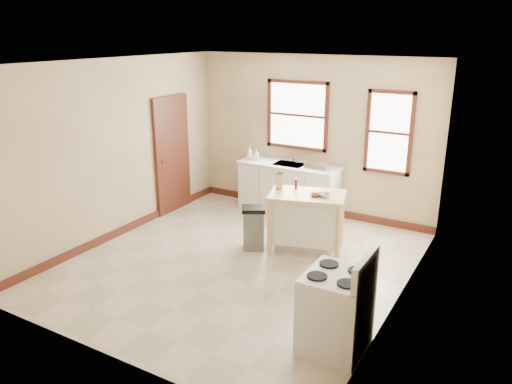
# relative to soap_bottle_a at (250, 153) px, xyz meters

# --- Properties ---
(floor) EXTENTS (5.00, 5.00, 0.00)m
(floor) POSITION_rel_soap_bottle_a_xyz_m (1.09, -2.14, -1.04)
(floor) COLOR #C5B19C
(floor) RESTS_ON ground
(ceiling) EXTENTS (5.00, 5.00, 0.00)m
(ceiling) POSITION_rel_soap_bottle_a_xyz_m (1.09, -2.14, 1.76)
(ceiling) COLOR white
(ceiling) RESTS_ON ground
(wall_back) EXTENTS (4.50, 0.04, 2.80)m
(wall_back) POSITION_rel_soap_bottle_a_xyz_m (1.09, 0.36, 0.36)
(wall_back) COLOR #CCBA86
(wall_back) RESTS_ON ground
(wall_left) EXTENTS (0.04, 5.00, 2.80)m
(wall_left) POSITION_rel_soap_bottle_a_xyz_m (-1.16, -2.14, 0.36)
(wall_left) COLOR #CCBA86
(wall_left) RESTS_ON ground
(wall_right) EXTENTS (0.04, 5.00, 2.80)m
(wall_right) POSITION_rel_soap_bottle_a_xyz_m (3.34, -2.14, 0.36)
(wall_right) COLOR #CCBA86
(wall_right) RESTS_ON ground
(window_main) EXTENTS (1.17, 0.06, 1.22)m
(window_main) POSITION_rel_soap_bottle_a_xyz_m (0.79, 0.34, 0.71)
(window_main) COLOR #411611
(window_main) RESTS_ON wall_back
(window_side) EXTENTS (0.77, 0.06, 1.37)m
(window_side) POSITION_rel_soap_bottle_a_xyz_m (2.44, 0.34, 0.56)
(window_side) COLOR #411611
(window_side) RESTS_ON wall_back
(door_left) EXTENTS (0.06, 0.90, 2.10)m
(door_left) POSITION_rel_soap_bottle_a_xyz_m (-1.12, -0.84, 0.01)
(door_left) COLOR #411611
(door_left) RESTS_ON ground
(baseboard_back) EXTENTS (4.50, 0.04, 0.12)m
(baseboard_back) POSITION_rel_soap_bottle_a_xyz_m (1.09, 0.33, -0.98)
(baseboard_back) COLOR #411611
(baseboard_back) RESTS_ON ground
(baseboard_left) EXTENTS (0.04, 5.00, 0.12)m
(baseboard_left) POSITION_rel_soap_bottle_a_xyz_m (-1.13, -2.14, -0.98)
(baseboard_left) COLOR #411611
(baseboard_left) RESTS_ON ground
(sink_counter) EXTENTS (1.86, 0.62, 0.92)m
(sink_counter) POSITION_rel_soap_bottle_a_xyz_m (0.79, 0.06, -0.58)
(sink_counter) COLOR silver
(sink_counter) RESTS_ON ground
(faucet) EXTENTS (0.03, 0.03, 0.22)m
(faucet) POSITION_rel_soap_bottle_a_xyz_m (0.79, 0.24, -0.01)
(faucet) COLOR silver
(faucet) RESTS_ON sink_counter
(soap_bottle_a) EXTENTS (0.12, 0.12, 0.24)m
(soap_bottle_a) POSITION_rel_soap_bottle_a_xyz_m (0.00, 0.00, 0.00)
(soap_bottle_a) COLOR #B2B2B2
(soap_bottle_a) RESTS_ON sink_counter
(soap_bottle_b) EXTENTS (0.11, 0.11, 0.19)m
(soap_bottle_b) POSITION_rel_soap_bottle_a_xyz_m (0.15, -0.01, -0.02)
(soap_bottle_b) COLOR #B2B2B2
(soap_bottle_b) RESTS_ON sink_counter
(dish_rack) EXTENTS (0.50, 0.42, 0.11)m
(dish_rack) POSITION_rel_soap_bottle_a_xyz_m (1.35, 0.04, -0.06)
(dish_rack) COLOR silver
(dish_rack) RESTS_ON sink_counter
(kitchen_island) EXTENTS (1.25, 0.98, 0.90)m
(kitchen_island) POSITION_rel_soap_bottle_a_xyz_m (1.73, -1.27, -0.59)
(kitchen_island) COLOR #D8C27F
(kitchen_island) RESTS_ON ground
(knife_block) EXTENTS (0.14, 0.14, 0.20)m
(knife_block) POSITION_rel_soap_bottle_a_xyz_m (1.26, -1.25, -0.04)
(knife_block) COLOR tan
(knife_block) RESTS_ON kitchen_island
(pepper_grinder) EXTENTS (0.05, 0.05, 0.15)m
(pepper_grinder) POSITION_rel_soap_bottle_a_xyz_m (1.48, -1.13, -0.07)
(pepper_grinder) COLOR #412311
(pepper_grinder) RESTS_ON kitchen_island
(bowl_a) EXTENTS (0.20, 0.20, 0.04)m
(bowl_a) POSITION_rel_soap_bottle_a_xyz_m (1.88, -1.31, -0.12)
(bowl_a) COLOR brown
(bowl_a) RESTS_ON kitchen_island
(bowl_b) EXTENTS (0.21, 0.21, 0.04)m
(bowl_b) POSITION_rel_soap_bottle_a_xyz_m (1.97, -1.24, -0.12)
(bowl_b) COLOR brown
(bowl_b) RESTS_ON kitchen_island
(bowl_c) EXTENTS (0.18, 0.18, 0.05)m
(bowl_c) POSITION_rel_soap_bottle_a_xyz_m (2.02, -1.27, -0.12)
(bowl_c) COLOR white
(bowl_c) RESTS_ON kitchen_island
(trash_bin) EXTENTS (0.45, 0.43, 0.67)m
(trash_bin) POSITION_rel_soap_bottle_a_xyz_m (1.02, -1.62, -0.70)
(trash_bin) COLOR #595957
(trash_bin) RESTS_ON ground
(gas_stove) EXTENTS (0.69, 0.69, 1.12)m
(gas_stove) POSITION_rel_soap_bottle_a_xyz_m (3.01, -3.35, -0.48)
(gas_stove) COLOR silver
(gas_stove) RESTS_ON ground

